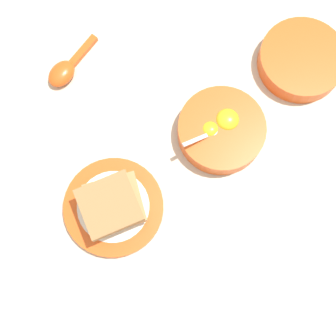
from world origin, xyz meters
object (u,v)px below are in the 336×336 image
(egg_bowl, at_px, (221,130))
(soup_spoon, at_px, (65,70))
(toast_plate, at_px, (114,207))
(toast_sandwich, at_px, (111,204))
(congee_bowl, at_px, (302,60))

(egg_bowl, distance_m, soup_spoon, 0.32)
(toast_plate, height_order, toast_sandwich, toast_sandwich)
(toast_sandwich, distance_m, congee_bowl, 0.44)
(egg_bowl, height_order, toast_sandwich, toast_sandwich)
(toast_plate, bearing_deg, soup_spoon, 47.96)
(toast_plate, relative_size, congee_bowl, 1.10)
(toast_plate, distance_m, toast_sandwich, 0.04)
(egg_bowl, distance_m, congee_bowl, 0.21)
(egg_bowl, relative_size, toast_plate, 0.89)
(toast_plate, distance_m, congee_bowl, 0.44)
(egg_bowl, bearing_deg, soup_spoon, 94.48)
(toast_sandwich, relative_size, soup_spoon, 1.04)
(toast_sandwich, bearing_deg, soup_spoon, 47.99)
(toast_sandwich, relative_size, congee_bowl, 0.85)
(toast_plate, height_order, congee_bowl, congee_bowl)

